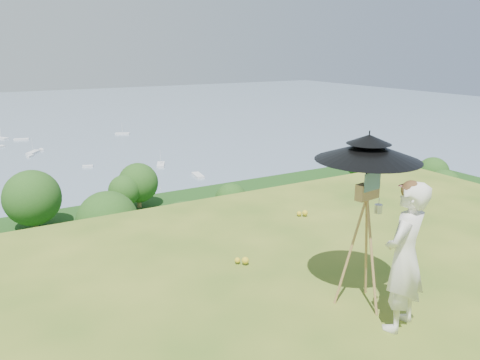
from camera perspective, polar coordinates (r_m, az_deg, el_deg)
shoreline_tier at (r=86.30m, az=-24.58°, el=-12.77°), size 170.00×28.00×8.00m
slope_trees at (r=41.21m, az=-22.18°, el=-11.65°), size 110.00×50.00×6.00m
harbor_town at (r=83.55m, az=-25.09°, el=-8.83°), size 110.00×22.00×5.00m
painter at (r=5.67m, az=19.41°, el=-8.84°), size 0.75×0.61×1.78m
field_easel at (r=6.03m, az=14.83°, el=-7.08°), size 0.75×0.75×1.76m
sun_umbrella at (r=5.75m, az=15.25°, el=1.92°), size 1.54×1.54×0.80m
painter_cap at (r=5.39m, az=20.22°, el=-0.67°), size 0.24×0.28×0.10m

